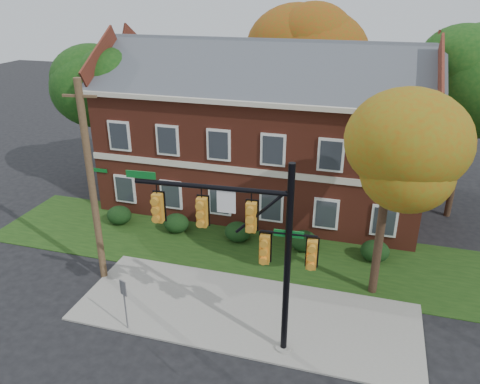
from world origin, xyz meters
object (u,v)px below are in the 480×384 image
(tree_far_rear, at_px, (309,42))
(utility_pole, at_px, (92,185))
(hedge_center, at_px, (238,232))
(hedge_far_right, at_px, (375,251))
(hedge_far_left, at_px, (119,215))
(traffic_signal, at_px, (249,238))
(sign_post, at_px, (124,297))
(tree_left_rear, at_px, (103,89))
(hedge_right, at_px, (304,241))
(tree_near_right, at_px, (398,150))
(apartment_building, at_px, (263,124))
(hedge_left, at_px, (176,223))

(tree_far_rear, relative_size, utility_pole, 1.26)
(hedge_center, height_order, hedge_far_right, same)
(hedge_far_right, distance_m, utility_pole, 13.63)
(hedge_far_left, xyz_separation_m, utility_pole, (2.00, -4.98, 4.11))
(tree_far_rear, bearing_deg, traffic_signal, -86.43)
(utility_pole, distance_m, sign_post, 5.16)
(sign_post, bearing_deg, hedge_far_left, 143.24)
(tree_left_rear, bearing_deg, hedge_center, -23.04)
(hedge_center, height_order, tree_far_rear, tree_far_rear)
(hedge_right, height_order, tree_left_rear, tree_left_rear)
(hedge_far_right, height_order, traffic_signal, traffic_signal)
(tree_near_right, bearing_deg, tree_far_rear, 110.27)
(hedge_far_right, bearing_deg, traffic_signal, -120.37)
(hedge_far_left, xyz_separation_m, tree_far_rear, (8.34, 13.09, 8.32))
(tree_far_rear, bearing_deg, utility_pole, -109.33)
(utility_pole, relative_size, sign_post, 4.01)
(tree_left_rear, xyz_separation_m, utility_pole, (4.73, -9.12, -2.04))
(hedge_far_right, relative_size, traffic_signal, 0.19)
(tree_near_right, xyz_separation_m, sign_post, (-9.37, -5.14, -5.12))
(apartment_building, xyz_separation_m, hedge_far_right, (7.00, -5.25, -4.46))
(tree_near_right, xyz_separation_m, utility_pole, (-12.22, -2.15, -2.03))
(hedge_left, height_order, traffic_signal, traffic_signal)
(hedge_left, distance_m, hedge_right, 7.00)
(hedge_center, bearing_deg, hedge_far_right, 0.00)
(apartment_building, height_order, tree_near_right, apartment_building)
(hedge_left, xyz_separation_m, tree_near_right, (10.72, -2.83, 6.14))
(apartment_building, height_order, hedge_left, apartment_building)
(tree_left_rear, bearing_deg, utility_pole, -62.59)
(apartment_building, relative_size, tree_near_right, 2.19)
(hedge_far_left, relative_size, tree_far_rear, 0.12)
(tree_left_rear, bearing_deg, hedge_far_left, -56.58)
(hedge_far_left, height_order, tree_left_rear, tree_left_rear)
(hedge_right, height_order, tree_near_right, tree_near_right)
(hedge_far_right, relative_size, sign_post, 0.61)
(hedge_left, distance_m, traffic_signal, 10.48)
(hedge_right, bearing_deg, tree_near_right, -37.28)
(traffic_signal, height_order, utility_pole, utility_pole)
(hedge_right, bearing_deg, hedge_left, 180.00)
(hedge_right, bearing_deg, hedge_center, 180.00)
(tree_left_rear, height_order, utility_pole, utility_pole)
(tree_far_rear, bearing_deg, hedge_center, -95.85)
(traffic_signal, relative_size, sign_post, 3.24)
(apartment_building, xyz_separation_m, utility_pole, (-5.00, -10.24, -0.35))
(apartment_building, xyz_separation_m, hedge_left, (-3.50, -5.25, -4.46))
(hedge_left, xyz_separation_m, sign_post, (1.36, -7.97, 1.02))
(hedge_far_right, xyz_separation_m, traffic_signal, (-4.38, -7.47, 4.06))
(tree_near_right, relative_size, utility_pole, 0.94)
(hedge_center, bearing_deg, sign_post, -105.06)
(apartment_building, height_order, hedge_far_right, apartment_building)
(hedge_far_right, xyz_separation_m, tree_far_rear, (-5.66, 13.09, 8.32))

